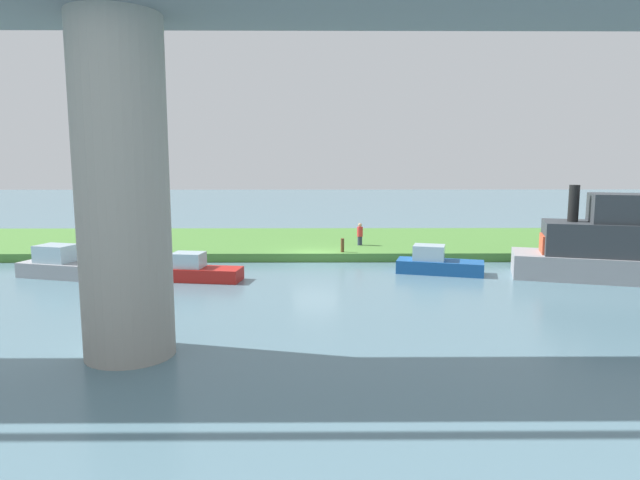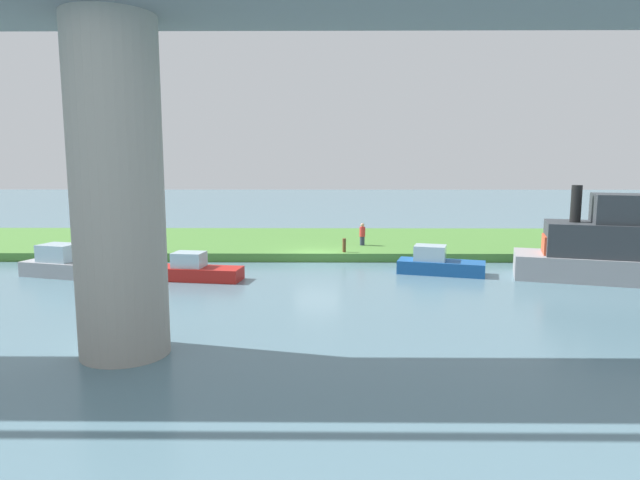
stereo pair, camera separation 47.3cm
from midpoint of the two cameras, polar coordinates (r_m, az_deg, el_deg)
The scene contains 9 objects.
ground_plane at distance 31.68m, azimuth 0.19°, elevation -2.30°, with size 160.00×160.00×0.00m, color slate.
grassy_bank at distance 37.56m, azimuth 0.25°, elevation -0.26°, with size 80.00×12.00×0.50m, color #4C8438.
bridge_pylon at distance 17.02m, azimuth -19.27°, elevation 4.73°, with size 2.62×2.62×9.73m, color #9E998E.
person_on_bank at distance 34.76m, azimuth 4.75°, elevation 0.61°, with size 0.46×0.46×1.39m.
mooring_post at distance 32.11m, azimuth 2.92°, elevation -0.54°, with size 0.20×0.20×0.80m, color brown.
houseboat_blue at distance 30.27m, azimuth 28.90°, elevation -0.56°, with size 9.43×5.44×4.57m.
skiff_small at distance 30.52m, azimuth -24.07°, elevation -2.33°, with size 5.06×2.94×1.59m.
riverboat_paddlewheel at distance 29.13m, azimuth 12.49°, elevation -2.39°, with size 4.59×2.69×1.44m.
pontoon_yellow at distance 27.58m, azimuth -11.98°, elevation -3.03°, with size 4.22×2.03×1.35m.
Camera 2 is at (-0.43, 31.15, 5.74)m, focal length 31.23 mm.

